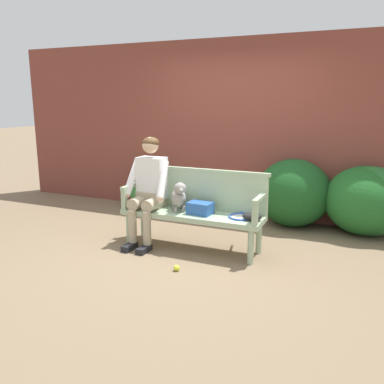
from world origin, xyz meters
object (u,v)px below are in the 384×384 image
(garden_bench, at_px, (192,217))
(baseball_glove, at_px, (252,216))
(tennis_racket, at_px, (241,216))
(tennis_ball, at_px, (176,268))
(sports_bag, at_px, (200,208))
(dog_on_bench, at_px, (179,196))
(person_seated, at_px, (149,186))

(garden_bench, bearing_deg, baseball_glove, -1.67)
(tennis_racket, height_order, baseball_glove, baseball_glove)
(tennis_ball, bearing_deg, sports_bag, 90.16)
(tennis_racket, bearing_deg, dog_on_bench, -174.12)
(baseball_glove, bearing_deg, sports_bag, 173.86)
(dog_on_bench, bearing_deg, person_seated, 178.64)
(sports_bag, bearing_deg, dog_on_bench, -179.16)
(garden_bench, height_order, tennis_ball, garden_bench)
(dog_on_bench, relative_size, tennis_ball, 5.63)
(person_seated, height_order, baseball_glove, person_seated)
(baseball_glove, bearing_deg, tennis_ball, -139.47)
(baseball_glove, relative_size, tennis_ball, 3.33)
(garden_bench, height_order, baseball_glove, baseball_glove)
(dog_on_bench, distance_m, baseball_glove, 0.91)
(baseball_glove, bearing_deg, person_seated, 173.95)
(garden_bench, height_order, person_seated, person_seated)
(dog_on_bench, xyz_separation_m, baseball_glove, (0.90, -0.00, -0.14))
(person_seated, height_order, tennis_ball, person_seated)
(baseball_glove, distance_m, sports_bag, 0.63)
(garden_bench, xyz_separation_m, sports_bag, (0.11, -0.01, 0.13))
(person_seated, bearing_deg, tennis_racket, 3.33)
(tennis_racket, bearing_deg, sports_bag, -171.26)
(tennis_racket, xyz_separation_m, sports_bag, (-0.48, -0.07, 0.06))
(person_seated, height_order, sports_bag, person_seated)
(tennis_racket, xyz_separation_m, tennis_ball, (-0.48, -0.73, -0.43))
(person_seated, xyz_separation_m, sports_bag, (0.69, -0.01, -0.20))
(dog_on_bench, relative_size, sports_bag, 1.33)
(tennis_racket, bearing_deg, garden_bench, -174.27)
(garden_bench, distance_m, person_seated, 0.66)
(tennis_racket, bearing_deg, tennis_ball, -123.25)
(garden_bench, distance_m, sports_bag, 0.17)
(garden_bench, distance_m, tennis_racket, 0.60)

